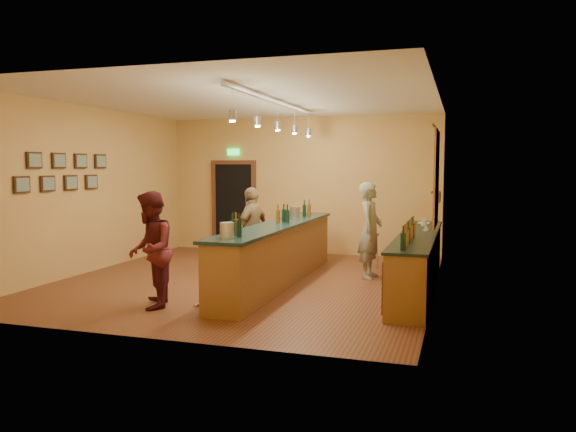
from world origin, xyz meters
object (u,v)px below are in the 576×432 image
(bar_stool, at_px, (370,240))
(tasting_bar, at_px, (278,249))
(bartender, at_px, (370,230))
(back_counter, at_px, (418,261))
(customer_b, at_px, (253,230))
(customer_a, at_px, (150,250))

(bar_stool, bearing_deg, tasting_bar, -125.52)
(bartender, bearing_deg, back_counter, -126.37)
(back_counter, distance_m, bar_stool, 1.99)
(customer_b, bearing_deg, bar_stool, 128.37)
(tasting_bar, bearing_deg, bar_stool, 54.48)
(back_counter, bearing_deg, bar_stool, 122.09)
(tasting_bar, height_order, bartender, bartender)
(bartender, relative_size, customer_a, 1.04)
(tasting_bar, xyz_separation_m, customer_a, (-1.21, -2.20, 0.24))
(back_counter, xyz_separation_m, customer_a, (-3.59, -2.38, 0.36))
(customer_a, bearing_deg, customer_b, 147.68)
(tasting_bar, bearing_deg, bartender, 33.24)
(back_counter, xyz_separation_m, bar_stool, (-1.05, 1.68, 0.10))
(bartender, distance_m, bar_stool, 0.96)
(back_counter, bearing_deg, tasting_bar, -175.65)
(customer_b, bearing_deg, tasting_bar, 55.99)
(tasting_bar, height_order, customer_a, customer_a)
(customer_a, relative_size, customer_b, 1.02)
(bartender, height_order, bar_stool, bartender)
(customer_b, bearing_deg, back_counter, 90.88)
(customer_a, distance_m, bar_stool, 4.80)
(customer_a, height_order, bar_stool, customer_a)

